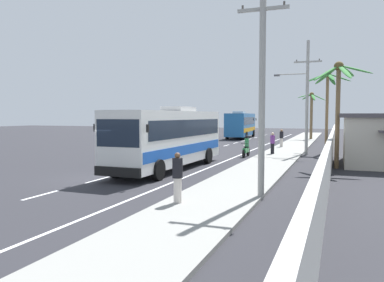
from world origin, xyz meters
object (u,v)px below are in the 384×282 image
at_px(pedestrian_near_kerb, 177,177).
at_px(pedestrian_midwalk, 281,138).
at_px(motorcycle_beside_bus, 246,148).
at_px(utility_pole_nearest, 262,81).
at_px(utility_pole_mid, 306,95).
at_px(palm_third, 327,92).
at_px(pedestrian_far_walk, 273,143).
at_px(palm_nearest, 311,108).
at_px(palm_second, 339,90).
at_px(coach_bus_far_lane, 241,124).
at_px(coach_bus_foreground, 170,137).

distance_m(pedestrian_near_kerb, pedestrian_midwalk, 25.67).
height_order(motorcycle_beside_bus, utility_pole_nearest, utility_pole_nearest).
xyz_separation_m(motorcycle_beside_bus, pedestrian_midwalk, (1.46, 8.82, 0.36)).
bearing_deg(utility_pole_mid, pedestrian_midwalk, 114.23).
distance_m(utility_pole_mid, palm_third, 3.10).
bearing_deg(pedestrian_far_walk, pedestrian_midwalk, 91.28).
relative_size(pedestrian_near_kerb, palm_nearest, 0.29).
distance_m(utility_pole_nearest, palm_third, 20.39).
height_order(palm_nearest, palm_second, palm_second).
xyz_separation_m(coach_bus_far_lane, palm_third, (11.82, -18.28, 3.26)).
relative_size(pedestrian_midwalk, palm_nearest, 0.28).
distance_m(motorcycle_beside_bus, palm_second, 8.90).
bearing_deg(palm_nearest, palm_second, -83.24).
relative_size(coach_bus_far_lane, pedestrian_midwalk, 6.29).
height_order(coach_bus_far_lane, palm_third, palm_third).
relative_size(pedestrian_midwalk, palm_third, 0.25).
height_order(motorcycle_beside_bus, pedestrian_far_walk, pedestrian_far_walk).
xyz_separation_m(coach_bus_far_lane, utility_pole_mid, (10.30, -20.96, 2.88)).
height_order(coach_bus_foreground, motorcycle_beside_bus, coach_bus_foreground).
xyz_separation_m(palm_nearest, palm_third, (2.32, -17.17, 1.03)).
relative_size(coach_bus_foreground, palm_second, 1.76).
distance_m(palm_nearest, palm_second, 27.51).
bearing_deg(palm_second, motorcycle_beside_bus, 145.39).
bearing_deg(palm_nearest, coach_bus_far_lane, 173.30).
distance_m(pedestrian_near_kerb, utility_pole_mid, 20.34).
bearing_deg(pedestrian_near_kerb, motorcycle_beside_bus, -72.01).
distance_m(pedestrian_far_walk, utility_pole_mid, 4.65).
height_order(pedestrian_near_kerb, palm_second, palm_second).
relative_size(coach_bus_far_lane, utility_pole_mid, 1.18).
distance_m(utility_pole_mid, palm_second, 7.86).
bearing_deg(coach_bus_foreground, utility_pole_mid, 58.79).
distance_m(coach_bus_foreground, palm_second, 10.38).
distance_m(motorcycle_beside_bus, palm_third, 9.15).
height_order(coach_bus_foreground, utility_pole_mid, utility_pole_mid).
xyz_separation_m(motorcycle_beside_bus, utility_pole_nearest, (3.87, -14.66, 3.76)).
bearing_deg(pedestrian_midwalk, coach_bus_far_lane, -14.07).
height_order(coach_bus_far_lane, pedestrian_far_walk, coach_bus_far_lane).
distance_m(coach_bus_far_lane, pedestrian_midwalk, 16.95).
relative_size(utility_pole_mid, palm_nearest, 1.48).
distance_m(pedestrian_midwalk, palm_second, 14.73).
xyz_separation_m(pedestrian_midwalk, utility_pole_nearest, (2.41, -23.48, 3.40)).
distance_m(pedestrian_near_kerb, palm_second, 13.86).
height_order(motorcycle_beside_bus, palm_nearest, palm_nearest).
height_order(pedestrian_midwalk, palm_nearest, palm_nearest).
xyz_separation_m(coach_bus_far_lane, palm_nearest, (9.49, -1.11, 2.23)).
bearing_deg(pedestrian_far_walk, coach_bus_far_lane, 108.70).
distance_m(motorcycle_beside_bus, palm_nearest, 23.31).
height_order(pedestrian_midwalk, utility_pole_nearest, utility_pole_nearest).
bearing_deg(coach_bus_far_lane, utility_pole_nearest, -75.37).
height_order(motorcycle_beside_bus, palm_second, palm_second).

